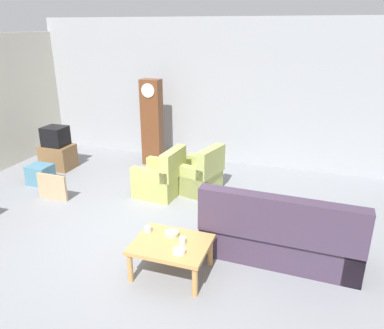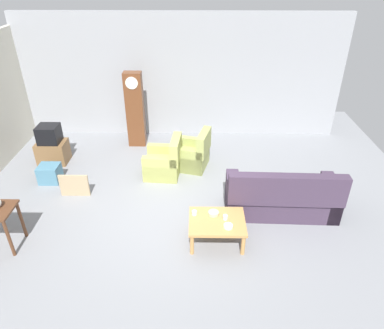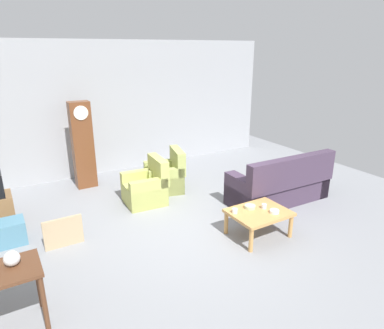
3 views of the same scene
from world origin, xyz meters
name	(u,v)px [view 3 (image 3 of 3)]	position (x,y,z in m)	size (l,w,h in m)	color
ground_plane	(193,226)	(0.00, 0.00, 0.00)	(10.40, 10.40, 0.00)	gray
garage_door_wall	(119,108)	(0.00, 3.60, 1.60)	(8.40, 0.16, 3.20)	#9EA0A5
couch_floral	(280,185)	(2.05, -0.03, 0.36)	(2.13, 0.94, 1.04)	#423347
armchair_olive_near	(146,188)	(-0.30, 1.34, 0.31)	(0.85, 0.82, 0.92)	tan
armchair_olive_far	(166,177)	(0.33, 1.71, 0.31)	(0.95, 0.93, 0.92)	#A1A95C
coffee_table_wood	(259,215)	(0.78, -0.83, 0.38)	(0.96, 0.76, 0.45)	tan
grandfather_clock	(83,145)	(-1.14, 2.84, 0.97)	(0.44, 0.30, 1.93)	brown
framed_picture_leaning	(63,232)	(-2.09, 0.49, 0.24)	(0.60, 0.05, 0.49)	tan
storage_box_blue	(11,232)	(-2.81, 1.03, 0.20)	(0.44, 0.40, 0.39)	teal
glass_dome_cloche	(12,258)	(-2.84, -0.94, 0.86)	(0.17, 0.17, 0.17)	silver
cup_white_porcelain	(235,211)	(0.39, -0.68, 0.49)	(0.09, 0.09, 0.08)	white
cup_blue_rimmed	(264,206)	(0.92, -0.79, 0.49)	(0.08, 0.08, 0.08)	silver
bowl_white_stacked	(274,211)	(0.96, -1.00, 0.47)	(0.15, 0.15, 0.05)	white
bowl_shallow_green	(250,207)	(0.73, -0.66, 0.47)	(0.18, 0.18, 0.05)	#B2C69E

